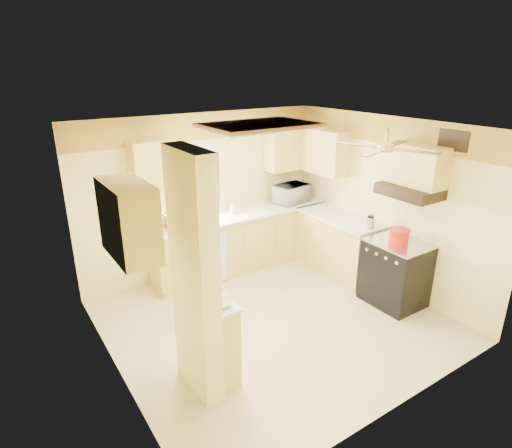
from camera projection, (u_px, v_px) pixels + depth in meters
floor at (274, 320)px, 5.63m from camera, size 4.00×4.00×0.00m
ceiling at (277, 128)px, 4.75m from camera, size 4.00×4.00×0.00m
wall_back at (204, 195)px, 6.67m from camera, size 4.00×0.00×4.00m
wall_front at (404, 299)px, 3.71m from camera, size 4.00×0.00×4.00m
wall_left at (109, 274)px, 4.15m from camera, size 0.00×3.80×3.80m
wall_right at (386, 204)px, 6.23m from camera, size 0.00×3.80×3.80m
wallpaper_border at (201, 127)px, 6.29m from camera, size 4.00×0.02×0.40m
partition_column at (195, 279)px, 4.06m from camera, size 0.20×0.70×2.50m
partition_ledge at (218, 341)px, 4.46m from camera, size 0.25×0.55×0.90m
ledge_top at (216, 302)px, 4.29m from camera, size 0.28×0.58×0.04m
lower_cabinets_back at (242, 241)px, 6.98m from camera, size 3.00×0.60×0.90m
lower_cabinets_right at (338, 245)px, 6.82m from camera, size 0.60×1.40×0.90m
countertop_back at (242, 214)px, 6.80m from camera, size 3.04×0.64×0.04m
countertop_right at (340, 218)px, 6.65m from camera, size 0.64×1.44×0.04m
dishwasher_panel at (210, 260)px, 6.35m from camera, size 0.58×0.02×0.80m
window at (188, 178)px, 6.43m from camera, size 0.92×0.02×1.02m
upper_cab_back_left at (152, 166)px, 5.88m from camera, size 0.60×0.35×0.70m
upper_cab_back_right at (290, 148)px, 7.13m from camera, size 0.90×0.35×0.70m
upper_cab_right at (322, 151)px, 6.90m from camera, size 0.35×1.00×0.70m
upper_cab_left_wall at (129, 220)px, 3.84m from camera, size 0.35×0.75×0.70m
upper_cab_over_stove at (417, 165)px, 5.46m from camera, size 0.35×0.76×0.52m
stove at (395, 273)px, 5.91m from camera, size 0.68×0.77×0.92m
range_hood at (409, 191)px, 5.53m from camera, size 0.50×0.76×0.14m
poster_menu at (202, 217)px, 3.91m from camera, size 0.02×0.42×0.57m
poster_nashville at (205, 280)px, 4.14m from camera, size 0.02×0.42×0.57m
ceiling_light_panel at (259, 126)px, 5.21m from camera, size 1.35×0.95×0.06m
ceiling_fan at (385, 147)px, 4.80m from camera, size 1.15×1.15×0.26m
vent_grate at (453, 140)px, 5.15m from camera, size 0.02×0.40×0.25m
microwave at (291, 194)px, 7.26m from camera, size 0.62×0.47×0.31m
bowl at (221, 303)px, 4.18m from camera, size 0.25×0.25×0.06m
dutch_oven at (399, 236)px, 5.73m from camera, size 0.27×0.27×0.18m
kettle at (370, 222)px, 6.12m from camera, size 0.13×0.13×0.20m
dish_rack at (166, 223)px, 6.15m from camera, size 0.39×0.29×0.23m
utensil_crock at (233, 209)px, 6.78m from camera, size 0.11×0.11×0.22m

